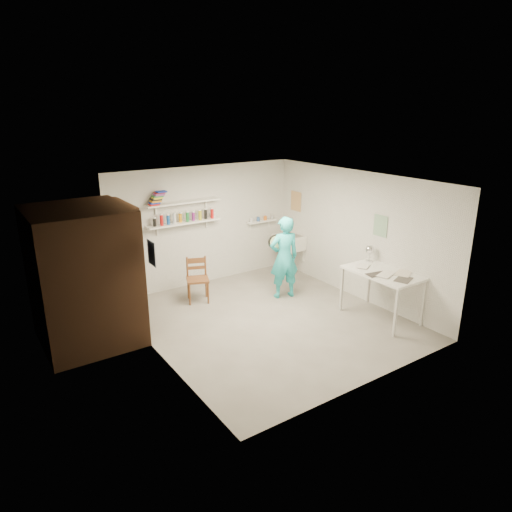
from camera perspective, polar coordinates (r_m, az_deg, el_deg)
floor at (r=7.89m, az=1.65°, el=-8.09°), size 4.00×4.50×0.02m
ceiling at (r=7.17m, az=1.82°, el=9.56°), size 4.00×4.50×0.02m
wall_back at (r=9.30m, az=-6.46°, el=3.82°), size 4.00×0.02×2.40m
wall_front at (r=5.88m, az=14.77°, el=-5.27°), size 4.00×0.02×2.40m
wall_left at (r=6.53m, az=-12.74°, el=-2.71°), size 0.02×4.50×2.40m
wall_right at (r=8.73m, az=12.51°, el=2.56°), size 0.02×4.50×2.40m
doorway_recess at (r=7.54m, az=-15.48°, el=-1.72°), size 0.02×0.90×2.00m
corridor_box at (r=7.35m, az=-20.73°, el=-2.36°), size 1.40×1.50×2.10m
door_lintel at (r=7.27m, az=-16.02°, el=6.12°), size 0.06×1.05×0.10m
door_jamb_near at (r=7.10m, az=-13.99°, el=-2.84°), size 0.06×0.10×2.00m
door_jamb_far at (r=8.00m, az=-16.53°, el=-0.68°), size 0.06×0.10×2.00m
shelf_lower at (r=8.93m, az=-8.94°, el=4.12°), size 1.50×0.22×0.03m
shelf_upper at (r=8.85m, az=-9.07°, el=6.64°), size 1.50×0.22×0.03m
ledge_shelf at (r=9.92m, az=0.72°, el=4.37°), size 0.70×0.14×0.03m
poster_left at (r=6.47m, az=-12.94°, el=0.36°), size 0.01×0.28×0.36m
poster_right_a at (r=9.91m, az=5.01°, el=6.84°), size 0.01×0.34×0.42m
poster_right_b at (r=8.28m, az=15.29°, el=3.67°), size 0.01×0.30×0.38m
belfast_sink at (r=9.89m, az=4.17°, el=1.77°), size 0.48×0.60×0.30m
man at (r=8.57m, az=3.54°, el=-0.20°), size 0.65×0.50×1.58m
wall_clock at (r=8.62m, az=2.44°, el=1.77°), size 0.28×0.10×0.28m
wooden_chair at (r=8.54m, az=-7.31°, el=-2.94°), size 0.51×0.50×0.86m
work_table at (r=8.09m, az=15.37°, el=-4.72°), size 0.76×1.27×0.85m
desk_lamp at (r=8.34m, az=14.05°, el=0.79°), size 0.16×0.16×0.16m
spray_cans at (r=8.91m, az=-8.97°, el=4.75°), size 1.32×0.06×0.17m
book_stack at (r=8.62m, az=-12.25°, el=7.11°), size 0.34×0.14×0.25m
ledge_pots at (r=9.91m, az=0.72°, el=4.70°), size 0.48×0.07×0.09m
papers at (r=7.94m, az=15.63°, el=-1.81°), size 0.30×0.22×0.02m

